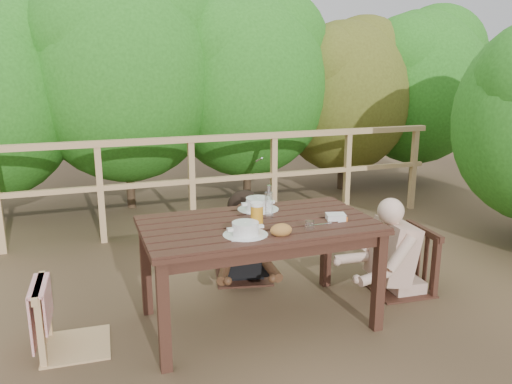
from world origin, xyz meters
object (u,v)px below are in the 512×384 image
object	(u,v)px
chair_right	(401,233)
beer_glass	(257,215)
chair_far	(243,226)
woman	(242,208)
soup_near	(245,229)
bread_roll	(281,230)
table	(259,273)
chair_left	(71,284)
bottle	(269,203)
diner_right	(406,214)
butter_tub	(336,218)
tumbler	(310,226)
soup_far	(258,204)

from	to	relation	value
chair_right	beer_glass	distance (m)	1.28
chair_far	woman	xyz separation A→B (m)	(0.00, 0.02, 0.14)
soup_near	bread_roll	bearing A→B (deg)	-18.97
table	bread_roll	world-z (taller)	bread_roll
chair_left	bottle	world-z (taller)	bottle
woman	bread_roll	xyz separation A→B (m)	(-0.09, -1.03, 0.15)
table	woman	xyz separation A→B (m)	(0.13, 0.75, 0.24)
diner_right	butter_tub	size ratio (longest dim) A/B	9.65
diner_right	bread_roll	xyz separation A→B (m)	(-1.18, -0.39, 0.13)
chair_left	bread_roll	size ratio (longest dim) A/B	6.15
tumbler	beer_glass	bearing A→B (deg)	144.74
chair_right	bottle	world-z (taller)	bottle
bread_roll	beer_glass	xyz separation A→B (m)	(-0.08, 0.22, 0.04)
chair_left	butter_tub	world-z (taller)	chair_left
beer_glass	butter_tub	xyz separation A→B (m)	(0.53, -0.07, -0.05)
soup_far	bottle	size ratio (longest dim) A/B	1.21
beer_glass	chair_right	bearing A→B (deg)	7.60
woman	tumbler	bearing A→B (deg)	108.53
table	chair_left	distance (m)	1.18
diner_right	soup_far	world-z (taller)	diner_right
woman	bottle	distance (m)	0.74
woman	bottle	xyz separation A→B (m)	(-0.04, -0.70, 0.23)
chair_left	tumbler	world-z (taller)	chair_left
chair_right	butter_tub	world-z (taller)	chair_right
bread_roll	tumbler	bearing A→B (deg)	7.70
beer_glass	bottle	xyz separation A→B (m)	(0.12, 0.11, 0.04)
soup_near	tumbler	size ratio (longest dim) A/B	3.87
soup_far	butter_tub	xyz separation A→B (m)	(0.40, -0.41, -0.02)
chair_left	diner_right	size ratio (longest dim) A/B	0.69
table	woman	size ratio (longest dim) A/B	1.29
table	woman	distance (m)	0.80
chair_far	soup_far	bearing A→B (deg)	-82.33
soup_near	bread_roll	world-z (taller)	soup_near
chair_left	soup_far	xyz separation A→B (m)	(1.28, 0.21, 0.33)
table	bread_roll	xyz separation A→B (m)	(0.04, -0.28, 0.39)
bread_roll	bottle	xyz separation A→B (m)	(0.05, 0.33, 0.08)
soup_near	soup_far	world-z (taller)	soup_far
beer_glass	tumbler	bearing A→B (deg)	-35.26
soup_near	soup_far	xyz separation A→B (m)	(0.26, 0.49, 0.00)
chair_far	bread_roll	size ratio (longest dim) A/B	6.55
bottle	tumbler	distance (m)	0.35
chair_far	butter_tub	world-z (taller)	chair_far
soup_far	diner_right	bearing A→B (deg)	-8.78
tumbler	chair_left	bearing A→B (deg)	167.15
diner_right	soup_near	world-z (taller)	diner_right
soup_near	butter_tub	distance (m)	0.66
soup_near	soup_far	size ratio (longest dim) A/B	0.94
chair_far	chair_left	bearing A→B (deg)	-141.07
tumbler	soup_near	bearing A→B (deg)	174.05
beer_glass	tumbler	world-z (taller)	beer_glass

